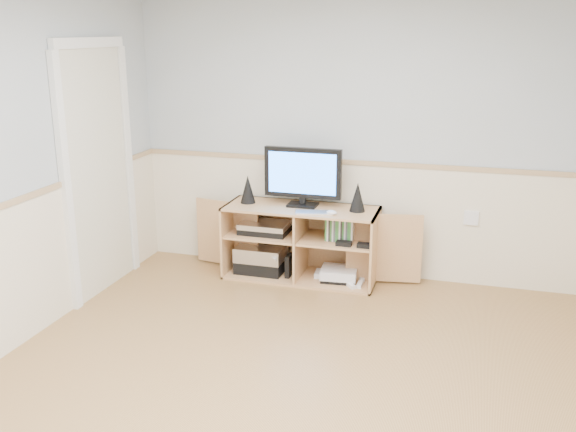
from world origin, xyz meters
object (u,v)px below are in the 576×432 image
object	(u,v)px
game_consoles	(338,274)
monitor	(303,175)
media_cabinet	(303,240)
keyboard	(314,212)

from	to	relation	value
game_consoles	monitor	bearing A→B (deg)	169.98
media_cabinet	game_consoles	xyz separation A→B (m)	(0.34, -0.07, -0.26)
media_cabinet	game_consoles	size ratio (longest dim) A/B	4.61
media_cabinet	monitor	distance (m)	0.60
keyboard	game_consoles	size ratio (longest dim) A/B	0.69
monitor	keyboard	world-z (taller)	monitor
keyboard	monitor	bearing A→B (deg)	116.10
media_cabinet	keyboard	bearing A→B (deg)	-52.70
keyboard	media_cabinet	bearing A→B (deg)	114.69
game_consoles	media_cabinet	bearing A→B (deg)	168.41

